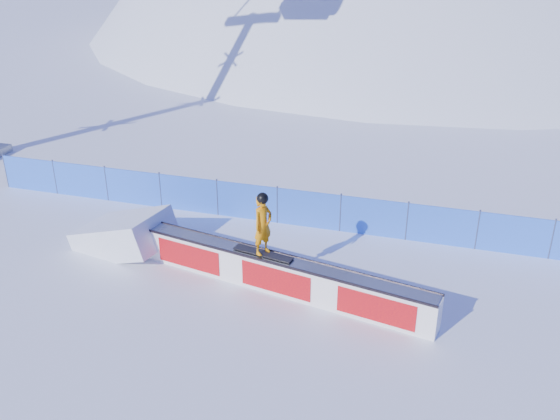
% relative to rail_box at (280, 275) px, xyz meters
% --- Properties ---
extents(ground, '(160.00, 160.00, 0.00)m').
position_rel_rail_box_xyz_m(ground, '(-0.21, -0.74, -0.48)').
color(ground, white).
rests_on(ground, ground).
extents(snow_hill, '(64.00, 64.00, 64.00)m').
position_rel_rail_box_xyz_m(snow_hill, '(-0.21, 41.26, -18.48)').
color(snow_hill, white).
rests_on(snow_hill, ground).
extents(safety_fence, '(22.05, 0.05, 1.30)m').
position_rel_rail_box_xyz_m(safety_fence, '(-0.21, 3.76, 0.12)').
color(safety_fence, blue).
rests_on(safety_fence, ground).
extents(rail_box, '(8.13, 2.13, 0.98)m').
position_rel_rail_box_xyz_m(rail_box, '(0.00, 0.00, 0.00)').
color(rail_box, white).
rests_on(rail_box, ground).
extents(snow_ramp, '(3.08, 2.25, 1.74)m').
position_rel_rail_box_xyz_m(snow_ramp, '(-5.01, 0.98, -0.48)').
color(snow_ramp, white).
rests_on(snow_ramp, ground).
extents(snowboarder, '(1.65, 0.68, 1.70)m').
position_rel_rail_box_xyz_m(snowboarder, '(-0.48, 0.09, 1.33)').
color(snowboarder, black).
rests_on(snowboarder, rail_box).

